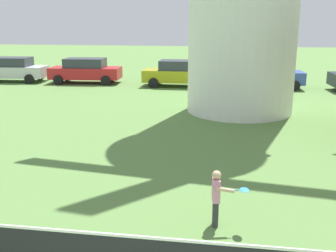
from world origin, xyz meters
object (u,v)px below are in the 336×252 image
(player_far, at_px, (217,195))
(parked_car_silver, at_px, (11,69))
(parked_car_red, at_px, (85,70))
(parked_car_mustard, at_px, (181,73))
(parked_car_blue, at_px, (269,75))

(player_far, height_order, parked_car_silver, parked_car_silver)
(parked_car_red, bearing_deg, player_far, -62.49)
(parked_car_mustard, relative_size, parked_car_blue, 1.13)
(player_far, bearing_deg, parked_car_blue, 81.71)
(parked_car_mustard, height_order, parked_car_blue, same)
(parked_car_silver, bearing_deg, parked_car_mustard, -1.62)
(parked_car_mustard, xyz_separation_m, parked_car_blue, (5.13, 0.06, -0.00))
(player_far, distance_m, parked_car_red, 19.13)
(player_far, xyz_separation_m, parked_car_blue, (2.42, 16.63, 0.17))
(parked_car_red, relative_size, parked_car_blue, 1.12)
(parked_car_silver, xyz_separation_m, parked_car_mustard, (11.13, -0.31, 0.00))
(player_far, distance_m, parked_car_blue, 16.80)
(parked_car_red, xyz_separation_m, parked_car_mustard, (6.13, -0.41, 0.00))
(parked_car_blue, bearing_deg, parked_car_red, 178.25)
(parked_car_blue, bearing_deg, parked_car_silver, 179.12)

